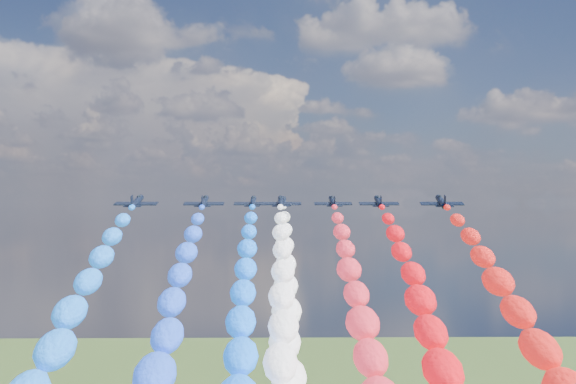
{
  "coord_description": "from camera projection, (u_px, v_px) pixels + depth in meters",
  "views": [
    {
      "loc": [
        -2.32,
        -141.2,
        100.79
      ],
      "look_at": [
        0.0,
        4.0,
        103.14
      ],
      "focal_mm": 44.84,
      "sensor_mm": 36.0,
      "label": 1
    }
  ],
  "objects": [
    {
      "name": "trail_6",
      "position": [
        440.0,
        376.0,
        91.31
      ],
      "size": [
        6.39,
        105.9,
        48.77
      ],
      "primitive_type": null,
      "color": "red"
    },
    {
      "name": "jet_3",
      "position": [
        280.0,
        202.0,
        149.81
      ],
      "size": [
        8.21,
        11.13,
        4.76
      ],
      "primitive_type": null,
      "rotation": [
        0.23,
        0.0,
        -0.02
      ],
      "color": "black"
    },
    {
      "name": "trail_3",
      "position": [
        282.0,
        368.0,
        95.3
      ],
      "size": [
        6.39,
        105.9,
        48.77
      ],
      "primitive_type": null,
      "color": "white"
    },
    {
      "name": "trail_1",
      "position": [
        160.0,
        380.0,
        89.04
      ],
      "size": [
        6.39,
        105.9,
        48.77
      ],
      "primitive_type": null,
      "color": "blue"
    },
    {
      "name": "trail_2",
      "position": [
        240.0,
        362.0,
        99.46
      ],
      "size": [
        6.39,
        105.9,
        48.77
      ],
      "primitive_type": null,
      "color": "blue"
    },
    {
      "name": "jet_1",
      "position": [
        204.0,
        202.0,
        143.55
      ],
      "size": [
        8.01,
        10.98,
        4.76
      ],
      "primitive_type": null,
      "rotation": [
        0.23,
        0.0,
        -0.0
      ],
      "color": "black"
    },
    {
      "name": "jet_4",
      "position": [
        284.0,
        202.0,
        163.83
      ],
      "size": [
        8.12,
        11.06,
        4.76
      ],
      "primitive_type": null,
      "rotation": [
        0.23,
        0.0,
        -0.01
      ],
      "color": "black"
    },
    {
      "name": "jet_5",
      "position": [
        333.0,
        202.0,
        152.86
      ],
      "size": [
        8.22,
        11.13,
        4.76
      ],
      "primitive_type": null,
      "rotation": [
        0.23,
        0.0,
        0.02
      ],
      "color": "black"
    },
    {
      "name": "trail_5",
      "position": [
        364.0,
        363.0,
        98.35
      ],
      "size": [
        6.39,
        105.9,
        48.77
      ],
      "primitive_type": null,
      "color": "red"
    },
    {
      "name": "jet_7",
      "position": [
        441.0,
        202.0,
        134.9
      ],
      "size": [
        8.64,
        11.43,
        4.76
      ],
      "primitive_type": null,
      "rotation": [
        0.23,
        0.0,
        -0.06
      ],
      "color": "black"
    },
    {
      "name": "jet_0",
      "position": [
        137.0,
        202.0,
        134.57
      ],
      "size": [
        8.3,
        11.19,
        4.76
      ],
      "primitive_type": null,
      "rotation": [
        0.23,
        0.0,
        -0.03
      ],
      "color": "black"
    },
    {
      "name": "jet_2",
      "position": [
        253.0,
        202.0,
        153.97
      ],
      "size": [
        8.18,
        11.1,
        4.76
      ],
      "primitive_type": null,
      "rotation": [
        0.23,
        0.0,
        -0.02
      ],
      "color": "black"
    },
    {
      "name": "jet_6",
      "position": [
        379.0,
        202.0,
        145.82
      ],
      "size": [
        8.29,
        11.18,
        4.76
      ],
      "primitive_type": null,
      "rotation": [
        0.23,
        0.0,
        -0.03
      ],
      "color": "black"
    },
    {
      "name": "trail_4",
      "position": [
        287.0,
        347.0,
        109.32
      ],
      "size": [
        6.39,
        105.9,
        48.77
      ],
      "primitive_type": null,
      "color": "white"
    }
  ]
}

